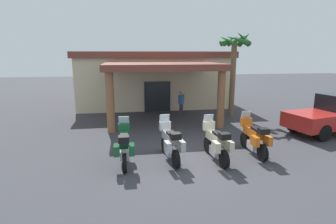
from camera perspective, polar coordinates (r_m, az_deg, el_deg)
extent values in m
plane|color=#38383D|center=(10.64, 3.70, -9.71)|extent=(80.00, 80.00, 0.00)
cube|color=beige|center=(21.20, -3.14, 6.53)|extent=(11.15, 5.37, 3.68)
cube|color=#1E2328|center=(18.66, -2.29, 3.28)|extent=(1.80, 0.12, 2.10)
cube|color=brown|center=(15.97, -1.32, 9.78)|extent=(6.73, 5.16, 0.35)
cylinder|color=brown|center=(13.92, -12.20, 1.97)|extent=(0.41, 0.41, 3.10)
cylinder|color=brown|center=(14.77, 11.21, 2.61)|extent=(0.41, 0.41, 3.10)
cube|color=brown|center=(21.09, -3.21, 12.10)|extent=(11.55, 5.77, 0.44)
cylinder|color=black|center=(10.87, -9.18, -7.51)|extent=(0.15, 0.66, 0.66)
cylinder|color=black|center=(9.42, -9.23, -10.69)|extent=(0.15, 0.66, 0.66)
cube|color=silver|center=(10.10, -9.21, -8.83)|extent=(0.33, 0.56, 0.32)
cube|color=#19512D|center=(10.08, -9.31, -5.81)|extent=(0.31, 1.15, 0.34)
cube|color=black|center=(9.67, -9.37, -5.22)|extent=(0.29, 0.60, 0.10)
cube|color=#19512D|center=(10.60, -9.34, -3.37)|extent=(0.44, 0.25, 0.36)
cube|color=#B2BCC6|center=(10.61, -9.39, -1.80)|extent=(0.40, 0.12, 0.36)
cube|color=#19512D|center=(9.41, -10.91, -7.97)|extent=(0.19, 0.44, 0.36)
cube|color=#19512D|center=(9.40, -7.72, -7.87)|extent=(0.19, 0.44, 0.36)
cube|color=black|center=(9.18, -9.41, -5.74)|extent=(0.36, 0.32, 0.22)
cylinder|color=black|center=(11.03, -0.68, -7.04)|extent=(0.21, 0.67, 0.66)
cylinder|color=black|center=(9.64, 1.69, -9.99)|extent=(0.21, 0.67, 0.66)
cube|color=silver|center=(10.29, 0.46, -8.25)|extent=(0.38, 0.59, 0.32)
cube|color=#B2B2B7|center=(10.26, 0.24, -5.30)|extent=(0.42, 1.17, 0.34)
cube|color=black|center=(9.87, 0.79, -4.68)|extent=(0.34, 0.63, 0.10)
cube|color=#B2B2B7|center=(10.77, -0.66, -2.95)|extent=(0.46, 0.28, 0.36)
cube|color=#B2BCC6|center=(10.77, -0.77, -1.41)|extent=(0.41, 0.16, 0.36)
cube|color=#B2B2B7|center=(9.55, -0.06, -7.43)|extent=(0.22, 0.46, 0.36)
cube|color=#B2B2B7|center=(9.69, 2.93, -7.15)|extent=(0.22, 0.46, 0.36)
cube|color=black|center=(9.40, 1.63, -5.14)|extent=(0.39, 0.36, 0.22)
cylinder|color=black|center=(11.16, 8.51, -6.95)|extent=(0.18, 0.67, 0.66)
cylinder|color=black|center=(9.83, 11.85, -9.81)|extent=(0.18, 0.67, 0.66)
cube|color=silver|center=(10.45, 10.13, -8.14)|extent=(0.35, 0.58, 0.32)
cube|color=beige|center=(10.41, 9.92, -5.23)|extent=(0.37, 1.17, 0.34)
cube|color=black|center=(10.04, 10.74, -4.61)|extent=(0.32, 0.62, 0.10)
cube|color=beige|center=(10.90, 8.69, -2.91)|extent=(0.45, 0.27, 0.36)
cube|color=#B2BCC6|center=(10.90, 8.58, -1.39)|extent=(0.41, 0.14, 0.36)
cube|color=beige|center=(9.70, 10.19, -7.32)|extent=(0.21, 0.45, 0.36)
cube|color=beige|center=(9.91, 12.98, -7.02)|extent=(0.21, 0.45, 0.36)
cube|color=black|center=(9.59, 11.95, -5.05)|extent=(0.38, 0.34, 0.22)
cylinder|color=black|center=(12.11, 16.03, -5.75)|extent=(0.15, 0.66, 0.66)
cylinder|color=black|center=(10.81, 19.49, -8.20)|extent=(0.15, 0.66, 0.66)
cube|color=silver|center=(11.42, 17.72, -6.76)|extent=(0.32, 0.56, 0.32)
cube|color=orange|center=(11.39, 17.56, -4.09)|extent=(0.31, 1.15, 0.34)
cube|color=black|center=(11.04, 18.43, -3.49)|extent=(0.28, 0.60, 0.10)
cube|color=orange|center=(11.87, 16.30, -2.01)|extent=(0.44, 0.24, 0.36)
cube|color=#B2BCC6|center=(11.88, 16.22, -0.61)|extent=(0.40, 0.12, 0.36)
cube|color=orange|center=(10.68, 18.04, -5.90)|extent=(0.18, 0.44, 0.36)
cube|color=orange|center=(10.92, 20.49, -5.68)|extent=(0.18, 0.44, 0.36)
cube|color=black|center=(10.59, 19.69, -3.84)|extent=(0.36, 0.32, 0.22)
cylinder|color=#3F334C|center=(17.47, 2.99, 0.50)|extent=(0.14, 0.14, 0.81)
cylinder|color=#3F334C|center=(17.34, 2.59, 0.41)|extent=(0.14, 0.14, 0.81)
cylinder|color=#335999|center=(17.28, 2.82, 2.70)|extent=(0.32, 0.32, 0.57)
cylinder|color=#335999|center=(17.44, 3.31, 2.88)|extent=(0.09, 0.09, 0.55)
cylinder|color=#335999|center=(17.12, 2.32, 2.71)|extent=(0.09, 0.09, 0.55)
sphere|color=tan|center=(17.21, 2.83, 4.10)|extent=(0.22, 0.22, 0.22)
cylinder|color=black|center=(15.39, 25.24, -2.35)|extent=(0.84, 0.42, 0.80)
cylinder|color=black|center=(14.34, 30.21, -3.87)|extent=(0.84, 0.42, 0.80)
cube|color=#B2231E|center=(16.09, 31.70, -1.05)|extent=(5.49, 3.01, 0.75)
cylinder|color=brown|center=(17.69, 13.59, 6.67)|extent=(0.35, 0.35, 4.69)
cone|color=#236028|center=(17.95, 15.92, 14.72)|extent=(0.46, 1.34, 0.94)
cone|color=#236028|center=(18.27, 14.47, 14.66)|extent=(1.30, 1.07, 0.85)
cone|color=#236028|center=(18.21, 12.98, 14.68)|extent=(1.38, 0.49, 0.80)
cone|color=#236028|center=(17.58, 11.83, 14.94)|extent=(0.74, 1.38, 0.90)
cone|color=#236028|center=(17.16, 12.49, 14.80)|extent=(0.89, 1.38, 0.74)
cone|color=#236028|center=(17.00, 14.50, 14.69)|extent=(1.40, 0.60, 0.71)
cone|color=#236028|center=(17.23, 15.76, 14.87)|extent=(1.33, 0.93, 0.96)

